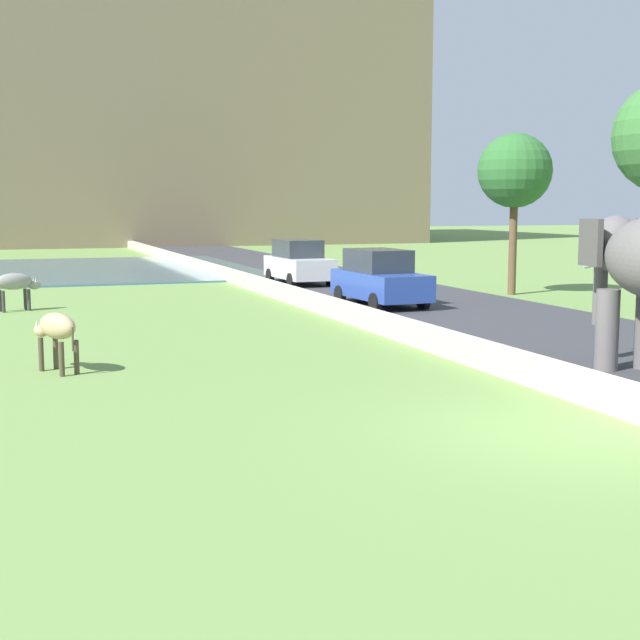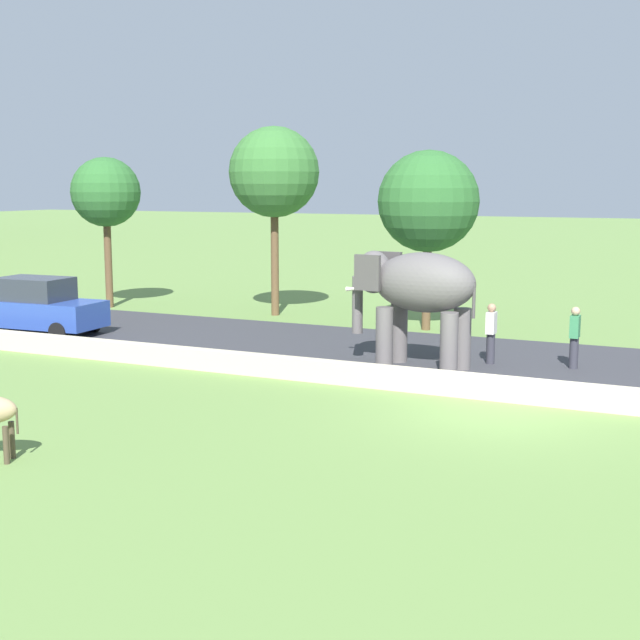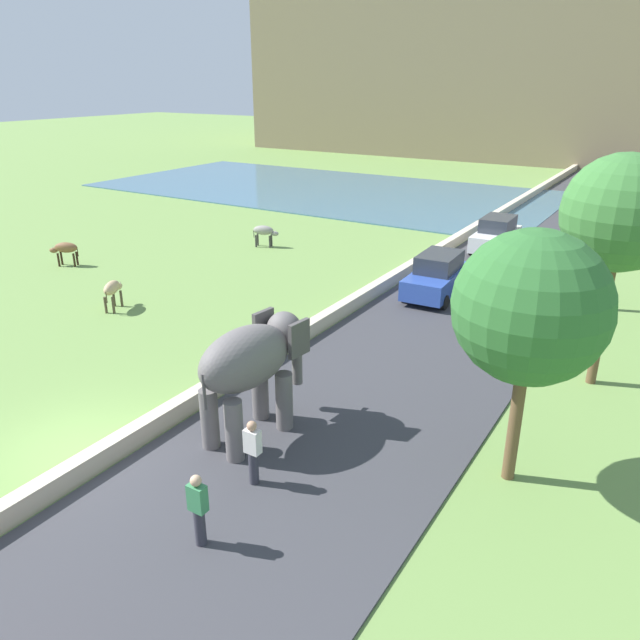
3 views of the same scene
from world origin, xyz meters
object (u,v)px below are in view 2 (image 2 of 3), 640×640
object	(u,v)px
person_beside_elephant	(491,333)
car_blue	(39,307)
elephant	(416,290)
person_trailing	(575,337)

from	to	relation	value
person_beside_elephant	car_blue	xyz separation A→B (m)	(-1.26, 13.92, 0.03)
elephant	car_blue	world-z (taller)	elephant
elephant	car_blue	size ratio (longest dim) A/B	0.87
person_trailing	elephant	bearing A→B (deg)	112.29
person_beside_elephant	person_trailing	xyz separation A→B (m)	(0.29, -2.05, 0.00)
elephant	person_trailing	bearing A→B (deg)	-67.71
person_beside_elephant	elephant	bearing A→B (deg)	126.77
car_blue	person_beside_elephant	bearing A→B (deg)	-84.84
person_beside_elephant	car_blue	world-z (taller)	car_blue
person_trailing	car_blue	distance (m)	16.04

